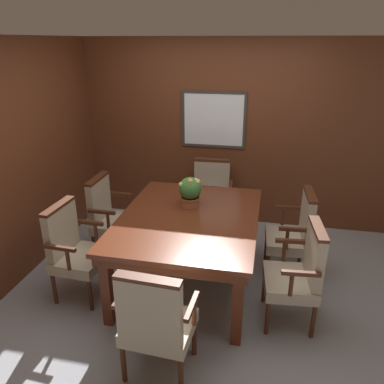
% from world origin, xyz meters
% --- Properties ---
extents(ground_plane, '(14.00, 14.00, 0.00)m').
position_xyz_m(ground_plane, '(0.00, 0.00, 0.00)').
color(ground_plane, '#93969E').
extents(wall_back, '(7.20, 0.08, 2.45)m').
position_xyz_m(wall_back, '(-0.00, 1.73, 1.23)').
color(wall_back, '#5B2D19').
rests_on(wall_back, ground_plane).
extents(wall_left, '(0.06, 7.20, 2.45)m').
position_xyz_m(wall_left, '(-1.88, 0.00, 1.23)').
color(wall_left, '#5B2D19').
rests_on(wall_left, ground_plane).
extents(dining_table, '(1.36, 1.74, 0.78)m').
position_xyz_m(dining_table, '(-0.07, 0.11, 0.69)').
color(dining_table, '#562614').
rests_on(dining_table, ground_plane).
extents(chair_head_far, '(0.58, 0.48, 0.96)m').
position_xyz_m(chair_head_far, '(-0.05, 1.35, 0.52)').
color(chair_head_far, '#472314').
rests_on(chair_head_far, ground_plane).
extents(chair_right_near, '(0.49, 0.59, 0.96)m').
position_xyz_m(chair_right_near, '(1.00, -0.25, 0.52)').
color(chair_right_near, '#472314').
rests_on(chair_right_near, ground_plane).
extents(chair_head_near, '(0.57, 0.48, 0.96)m').
position_xyz_m(chair_head_near, '(-0.06, -1.12, 0.52)').
color(chair_head_near, '#472314').
rests_on(chair_head_near, ground_plane).
extents(chair_left_far, '(0.45, 0.56, 0.96)m').
position_xyz_m(chair_left_far, '(-1.11, 0.50, 0.52)').
color(chair_left_far, '#472314').
rests_on(chair_left_far, ground_plane).
extents(chair_left_near, '(0.47, 0.57, 0.96)m').
position_xyz_m(chair_left_near, '(-1.15, -0.29, 0.52)').
color(chair_left_near, '#472314').
rests_on(chair_left_near, ground_plane).
extents(chair_right_far, '(0.48, 0.58, 0.96)m').
position_xyz_m(chair_right_far, '(0.99, 0.51, 0.52)').
color(chair_right_far, '#472314').
rests_on(chair_right_far, ground_plane).
extents(potted_plant, '(0.24, 0.24, 0.33)m').
position_xyz_m(potted_plant, '(-0.11, 0.36, 0.95)').
color(potted_plant, '#9E5638').
rests_on(potted_plant, dining_table).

